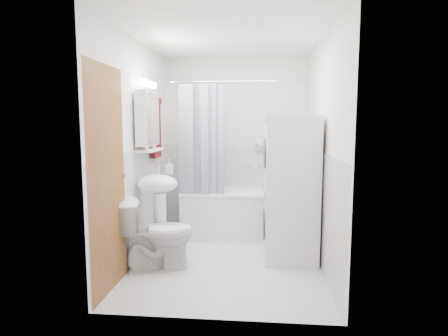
# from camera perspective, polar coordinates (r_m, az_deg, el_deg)

# --- Properties ---
(floor) EXTENTS (2.60, 2.60, 0.00)m
(floor) POSITION_cam_1_polar(r_m,az_deg,el_deg) (4.28, 0.59, -13.69)
(floor) COLOR silver
(floor) RESTS_ON ground
(room_walls) EXTENTS (2.60, 2.60, 2.60)m
(room_walls) POSITION_cam_1_polar(r_m,az_deg,el_deg) (4.01, 0.62, 6.66)
(room_walls) COLOR white
(room_walls) RESTS_ON ground
(wainscot) EXTENTS (1.98, 2.58, 2.58)m
(wainscot) POSITION_cam_1_polar(r_m,az_deg,el_deg) (4.39, 0.92, -4.99)
(wainscot) COLOR silver
(wainscot) RESTS_ON ground
(door) EXTENTS (0.05, 2.00, 2.00)m
(door) POSITION_cam_1_polar(r_m,az_deg,el_deg) (3.71, -14.92, -1.12)
(door) COLOR brown
(door) RESTS_ON ground
(bathtub) EXTENTS (1.61, 0.76, 0.61)m
(bathtub) POSITION_cam_1_polar(r_m,az_deg,el_deg) (5.05, 3.01, -6.48)
(bathtub) COLOR white
(bathtub) RESTS_ON ground
(tub_spout) EXTENTS (0.04, 0.12, 0.04)m
(tub_spout) POSITION_cam_1_polar(r_m,az_deg,el_deg) (5.27, 5.37, 0.62)
(tub_spout) COLOR silver
(tub_spout) RESTS_ON room_walls
(curtain_rod) EXTENTS (1.79, 0.02, 0.02)m
(curtain_rod) POSITION_cam_1_polar(r_m,az_deg,el_deg) (4.62, 2.97, 13.04)
(curtain_rod) COLOR silver
(curtain_rod) RESTS_ON room_walls
(shower_curtain) EXTENTS (0.55, 0.02, 1.45)m
(shower_curtain) POSITION_cam_1_polar(r_m,az_deg,el_deg) (4.65, -3.50, 3.75)
(shower_curtain) COLOR #121C41
(shower_curtain) RESTS_ON curtain_rod
(sink) EXTENTS (0.44, 0.37, 1.04)m
(sink) POSITION_cam_1_polar(r_m,az_deg,el_deg) (4.13, -9.99, -4.37)
(sink) COLOR white
(sink) RESTS_ON ground
(medicine_cabinet) EXTENTS (0.13, 0.50, 0.71)m
(medicine_cabinet) POSITION_cam_1_polar(r_m,az_deg,el_deg) (4.28, -11.55, 7.58)
(medicine_cabinet) COLOR white
(medicine_cabinet) RESTS_ON room_walls
(shelf) EXTENTS (0.18, 0.54, 0.02)m
(shelf) POSITION_cam_1_polar(r_m,az_deg,el_deg) (4.28, -11.24, 2.70)
(shelf) COLOR silver
(shelf) RESTS_ON room_walls
(shower_caddy) EXTENTS (0.22, 0.06, 0.02)m
(shower_caddy) POSITION_cam_1_polar(r_m,az_deg,el_deg) (5.24, 5.94, 2.96)
(shower_caddy) COLOR silver
(shower_caddy) RESTS_ON room_walls
(towel) EXTENTS (0.07, 0.31, 0.75)m
(towel) POSITION_cam_1_polar(r_m,az_deg,el_deg) (4.70, -10.36, 6.22)
(towel) COLOR #550F13
(towel) RESTS_ON room_walls
(washer_dryer) EXTENTS (0.58, 0.57, 1.58)m
(washer_dryer) POSITION_cam_1_polar(r_m,az_deg,el_deg) (4.13, 10.09, -3.16)
(washer_dryer) COLOR white
(washer_dryer) RESTS_ON ground
(toilet) EXTENTS (0.84, 0.63, 0.73)m
(toilet) POSITION_cam_1_polar(r_m,az_deg,el_deg) (3.97, -10.12, -9.88)
(toilet) COLOR white
(toilet) RESTS_ON ground
(soap_pump) EXTENTS (0.08, 0.17, 0.08)m
(soap_pump) POSITION_cam_1_polar(r_m,az_deg,el_deg) (4.40, -8.37, -0.41)
(soap_pump) COLOR gray
(soap_pump) RESTS_ON sink
(shelf_bottle) EXTENTS (0.07, 0.18, 0.07)m
(shelf_bottle) POSITION_cam_1_polar(r_m,az_deg,el_deg) (4.13, -11.85, 3.21)
(shelf_bottle) COLOR gray
(shelf_bottle) RESTS_ON shelf
(shelf_cup) EXTENTS (0.10, 0.09, 0.10)m
(shelf_cup) POSITION_cam_1_polar(r_m,az_deg,el_deg) (4.39, -10.82, 3.63)
(shelf_cup) COLOR gray
(shelf_cup) RESTS_ON shelf
(shampoo_a) EXTENTS (0.13, 0.17, 0.13)m
(shampoo_a) POSITION_cam_1_polar(r_m,az_deg,el_deg) (5.24, 5.57, 3.80)
(shampoo_a) COLOR gray
(shampoo_a) RESTS_ON shower_caddy
(shampoo_b) EXTENTS (0.08, 0.21, 0.08)m
(shampoo_b) POSITION_cam_1_polar(r_m,az_deg,el_deg) (5.24, 6.88, 3.51)
(shampoo_b) COLOR #2947A6
(shampoo_b) RESTS_ON shower_caddy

